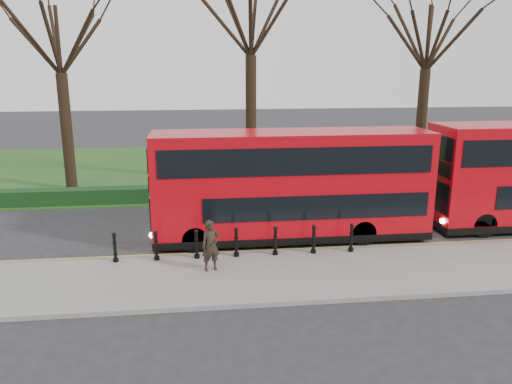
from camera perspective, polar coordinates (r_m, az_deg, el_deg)
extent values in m
plane|color=#28282B|center=(19.11, -3.29, -6.29)|extent=(120.00, 120.00, 0.00)
cube|color=gray|center=(16.31, -2.63, -9.75)|extent=(60.00, 4.00, 0.15)
cube|color=slate|center=(18.15, -3.10, -7.18)|extent=(60.00, 0.25, 0.16)
cube|color=#214918|center=(33.54, -4.89, 2.79)|extent=(60.00, 18.00, 0.06)
cube|color=black|center=(25.47, -4.26, -0.07)|extent=(60.00, 0.90, 0.80)
cube|color=yellow|center=(18.45, -3.16, -7.04)|extent=(60.00, 0.10, 0.01)
cube|color=yellow|center=(18.64, -3.20, -6.82)|extent=(60.00, 0.10, 0.01)
cylinder|color=black|center=(28.93, -20.80, 6.34)|extent=(0.60, 0.60, 6.31)
cylinder|color=black|center=(28.19, -0.58, 8.02)|extent=(0.60, 0.60, 7.23)
cylinder|color=black|center=(30.94, 18.32, 7.19)|extent=(0.60, 0.60, 6.50)
cylinder|color=black|center=(17.83, -15.83, -6.16)|extent=(0.15, 0.15, 1.00)
cylinder|color=black|center=(17.65, -11.35, -6.09)|extent=(0.15, 0.15, 1.00)
cylinder|color=black|center=(17.59, -6.81, -5.98)|extent=(0.15, 0.15, 1.00)
cylinder|color=black|center=(17.63, -2.27, -5.83)|extent=(0.15, 0.15, 1.00)
cylinder|color=black|center=(17.78, 2.22, -5.65)|extent=(0.15, 0.15, 1.00)
cylinder|color=black|center=(18.04, 6.61, -5.44)|extent=(0.15, 0.15, 1.00)
cylinder|color=black|center=(18.40, 10.84, -5.20)|extent=(0.15, 0.15, 1.00)
cube|color=#BA0710|center=(19.42, 4.09, 1.13)|extent=(10.65, 2.42, 3.92)
cube|color=black|center=(19.97, 3.99, -4.49)|extent=(10.67, 2.44, 0.29)
cube|color=black|center=(18.60, 7.10, -1.77)|extent=(8.52, 0.04, 0.92)
cube|color=black|center=(18.03, 4.87, 3.47)|extent=(10.07, 0.04, 1.02)
cube|color=black|center=(19.09, -11.87, 1.60)|extent=(0.06, 2.13, 0.53)
cylinder|color=black|center=(18.58, -6.96, -5.40)|extent=(0.97, 0.29, 0.97)
cylinder|color=black|center=(20.60, -6.96, -3.40)|extent=(0.97, 0.29, 0.97)
cylinder|color=black|center=(19.59, 12.14, -4.57)|extent=(0.97, 0.29, 0.97)
cylinder|color=black|center=(21.51, 10.34, -2.76)|extent=(0.97, 0.29, 0.97)
cube|color=black|center=(21.63, 20.05, 2.69)|extent=(0.06, 2.19, 0.55)
cylinder|color=black|center=(22.00, 24.58, -3.45)|extent=(0.99, 0.30, 0.99)
cylinder|color=black|center=(23.80, 21.91, -1.89)|extent=(0.99, 0.30, 0.99)
imported|color=black|center=(16.43, -5.18, -6.12)|extent=(0.71, 0.56, 1.70)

